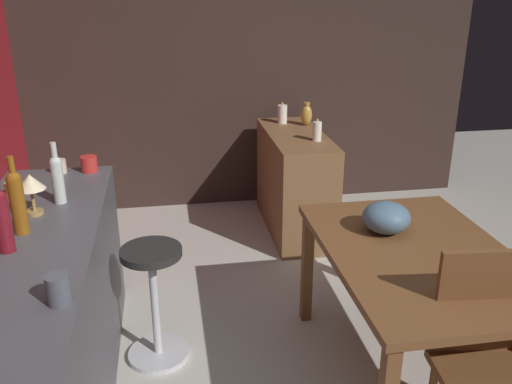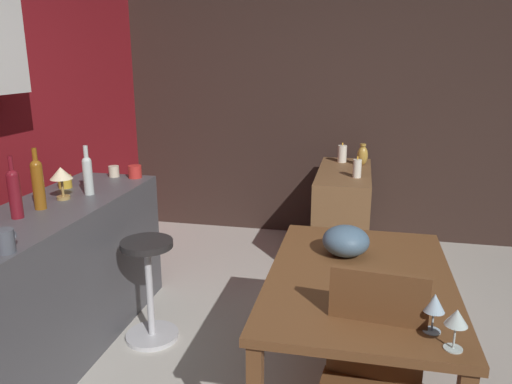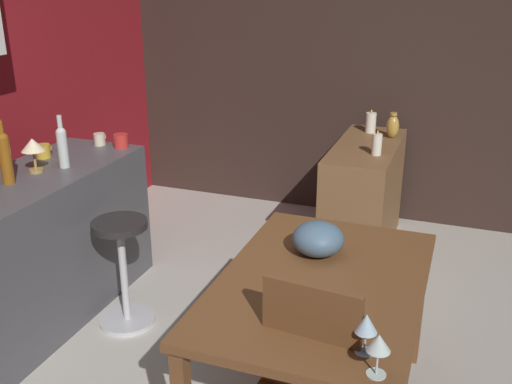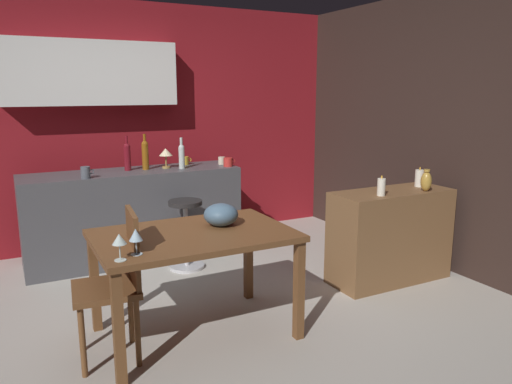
{
  "view_description": "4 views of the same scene",
  "coord_description": "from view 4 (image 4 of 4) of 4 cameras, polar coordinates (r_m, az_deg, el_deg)",
  "views": [
    {
      "loc": [
        -2.24,
        0.86,
        1.95
      ],
      "look_at": [
        0.62,
        0.37,
        0.82
      ],
      "focal_mm": 38.35,
      "sensor_mm": 36.0,
      "label": 1
    },
    {
      "loc": [
        -2.3,
        -0.27,
        1.75
      ],
      "look_at": [
        0.96,
        0.43,
        0.83
      ],
      "focal_mm": 34.58,
      "sensor_mm": 36.0,
      "label": 2
    },
    {
      "loc": [
        -2.3,
        -0.82,
        2.01
      ],
      "look_at": [
        0.71,
        0.29,
        0.79
      ],
      "focal_mm": 41.42,
      "sensor_mm": 36.0,
      "label": 3
    },
    {
      "loc": [
        -1.18,
        -3.33,
        1.69
      ],
      "look_at": [
        0.78,
        0.43,
        0.8
      ],
      "focal_mm": 34.56,
      "sensor_mm": 36.0,
      "label": 4
    }
  ],
  "objects": [
    {
      "name": "kitchen_counter",
      "position": [
        5.11,
        -13.91,
        -2.59
      ],
      "size": [
        2.1,
        0.6,
        0.9
      ],
      "primitive_type": "cube",
      "color": "#4C4C51",
      "rests_on": "ground_plane"
    },
    {
      "name": "wine_glass_left",
      "position": [
        2.95,
        -13.75,
        -4.92
      ],
      "size": [
        0.08,
        0.08,
        0.16
      ],
      "color": "silver",
      "rests_on": "dining_table"
    },
    {
      "name": "pillar_candle_tall",
      "position": [
        4.72,
        18.39,
        1.52
      ],
      "size": [
        0.08,
        0.08,
        0.18
      ],
      "color": "white",
      "rests_on": "sideboard_cabinet"
    },
    {
      "name": "bar_stool",
      "position": [
        4.75,
        -8.1,
        -4.65
      ],
      "size": [
        0.34,
        0.34,
        0.66
      ],
      "color": "#262323",
      "rests_on": "ground_plane"
    },
    {
      "name": "counter_lamp",
      "position": [
        5.1,
        -10.41,
        4.41
      ],
      "size": [
        0.14,
        0.14,
        0.2
      ],
      "color": "#A58447",
      "rests_on": "kitchen_counter"
    },
    {
      "name": "wine_bottle_ruby",
      "position": [
        5.03,
        -14.68,
        4.11
      ],
      "size": [
        0.07,
        0.07,
        0.34
      ],
      "color": "maroon",
      "rests_on": "kitchen_counter"
    },
    {
      "name": "pillar_candle_short",
      "position": [
        4.22,
        14.3,
        0.56
      ],
      "size": [
        0.07,
        0.07,
        0.17
      ],
      "color": "white",
      "rests_on": "sideboard_cabinet"
    },
    {
      "name": "cup_cream",
      "position": [
        5.31,
        -3.97,
        3.65
      ],
      "size": [
        0.11,
        0.07,
        0.08
      ],
      "color": "beige",
      "rests_on": "kitchen_counter"
    },
    {
      "name": "vase_brass",
      "position": [
        4.52,
        19.09,
        1.21
      ],
      "size": [
        0.09,
        0.09,
        0.19
      ],
      "color": "#B78C38",
      "rests_on": "sideboard_cabinet"
    },
    {
      "name": "sideboard_cabinet",
      "position": [
        4.56,
        15.25,
        -4.92
      ],
      "size": [
        1.1,
        0.44,
        0.82
      ],
      "primitive_type": "cube",
      "color": "brown",
      "rests_on": "ground_plane"
    },
    {
      "name": "wine_bottle_clear",
      "position": [
        5.05,
        -8.61,
        4.27
      ],
      "size": [
        0.06,
        0.06,
        0.32
      ],
      "color": "silver",
      "rests_on": "kitchen_counter"
    },
    {
      "name": "wall_kitchen_back",
      "position": [
        5.53,
        -16.01,
        8.47
      ],
      "size": [
        5.2,
        0.33,
        2.6
      ],
      "color": "maroon",
      "rests_on": "ground_plane"
    },
    {
      "name": "cup_mustard",
      "position": [
        5.33,
        -8.25,
        3.61
      ],
      "size": [
        0.12,
        0.09,
        0.08
      ],
      "color": "gold",
      "rests_on": "kitchen_counter"
    },
    {
      "name": "chair_near_window",
      "position": [
        3.24,
        -15.8,
        -9.74
      ],
      "size": [
        0.44,
        0.44,
        0.95
      ],
      "color": "brown",
      "rests_on": "ground_plane"
    },
    {
      "name": "wall_side_right",
      "position": [
        5.22,
        18.31,
        6.92
      ],
      "size": [
        0.1,
        4.4,
        2.6
      ],
      "primitive_type": "cube",
      "color": "#33231E",
      "rests_on": "ground_plane"
    },
    {
      "name": "wine_bottle_amber",
      "position": [
        5.06,
        -12.71,
        4.36
      ],
      "size": [
        0.07,
        0.07,
        0.36
      ],
      "color": "#8C5114",
      "rests_on": "kitchen_counter"
    },
    {
      "name": "wine_glass_right",
      "position": [
        2.87,
        -15.55,
        -5.38
      ],
      "size": [
        0.08,
        0.08,
        0.16
      ],
      "color": "silver",
      "rests_on": "dining_table"
    },
    {
      "name": "cup_slate",
      "position": [
        4.7,
        -19.12,
        2.14
      ],
      "size": [
        0.12,
        0.08,
        0.11
      ],
      "color": "#515660",
      "rests_on": "kitchen_counter"
    },
    {
      "name": "fruit_bowl",
      "position": [
        3.5,
        -4.08,
        -2.63
      ],
      "size": [
        0.24,
        0.24,
        0.16
      ],
      "primitive_type": "ellipsoid",
      "color": "slate",
      "rests_on": "dining_table"
    },
    {
      "name": "ground_plane",
      "position": [
        3.92,
        -7.47,
        -13.85
      ],
      "size": [
        9.0,
        9.0,
        0.0
      ],
      "primitive_type": "plane",
      "color": "#B7B2A8"
    },
    {
      "name": "cup_red",
      "position": [
        5.15,
        -3.24,
        3.47
      ],
      "size": [
        0.13,
        0.1,
        0.09
      ],
      "color": "red",
      "rests_on": "kitchen_counter"
    },
    {
      "name": "dining_table",
      "position": [
        3.39,
        -7.2,
        -6.1
      ],
      "size": [
        1.31,
        0.87,
        0.74
      ],
      "color": "brown",
      "rests_on": "ground_plane"
    }
  ]
}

